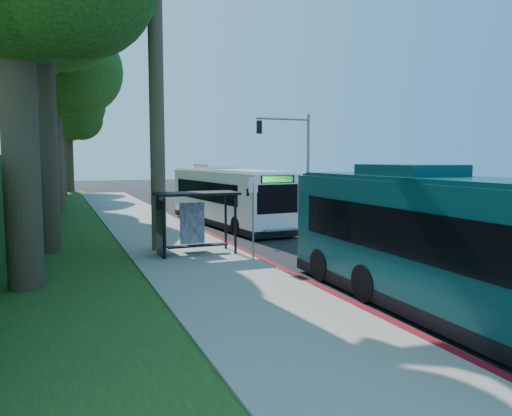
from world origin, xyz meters
name	(u,v)px	position (x,y,z in m)	size (l,w,h in m)	color
ground	(316,235)	(0.00, 0.00, 0.00)	(140.00, 140.00, 0.00)	black
sidewalk	(173,243)	(-7.30, 0.00, 0.06)	(4.50, 70.00, 0.12)	gray
red_curb	(253,256)	(-5.00, -4.00, 0.07)	(0.25, 30.00, 0.13)	maroon
grass_verge	(38,236)	(-13.00, 5.00, 0.03)	(8.00, 70.00, 0.06)	#234719
bus_shelter	(189,211)	(-7.26, -2.86, 1.81)	(3.20, 1.51, 2.55)	black
stop_sign_pole	(253,207)	(-5.40, -5.00, 2.08)	(0.35, 0.06, 3.17)	gray
traffic_signal_pole	(295,151)	(3.78, 10.00, 4.42)	(4.10, 0.30, 7.00)	gray
tree_2	(54,62)	(-11.89, 15.98, 10.48)	(8.82, 8.40, 15.12)	#382B1E
tree_3	(27,59)	(-13.88, 23.98, 11.98)	(10.08, 9.60, 17.28)	#382B1E
tree_4	(59,99)	(-11.40, 31.98, 9.73)	(8.40, 8.00, 14.14)	#382B1E
tree_5	(68,114)	(-10.41, 39.99, 8.96)	(7.35, 7.00, 12.86)	#382B1E
white_bus	(227,196)	(-2.94, 5.38, 1.72)	(3.55, 12.00, 3.53)	white
teal_bus	(460,246)	(-3.28, -12.92, 1.81)	(2.86, 12.47, 3.71)	#0A3538
pickup	(307,211)	(1.95, 4.66, 0.72)	(2.39, 5.18, 1.44)	silver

